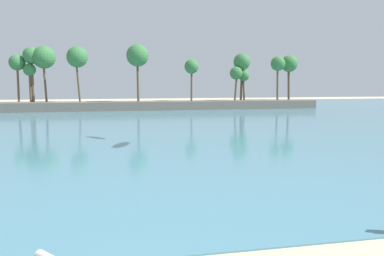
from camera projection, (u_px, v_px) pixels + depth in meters
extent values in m
cube|color=teal|center=(118.00, 116.00, 63.95)|extent=(220.00, 106.94, 0.06)
cube|color=slate|center=(117.00, 106.00, 76.94)|extent=(84.28, 6.00, 1.80)
cylinder|color=brown|center=(18.00, 82.00, 73.95)|extent=(0.49, 0.56, 7.60)
sphere|color=#38753D|center=(17.00, 62.00, 73.51)|extent=(3.05, 3.05, 3.05)
cylinder|color=brown|center=(244.00, 88.00, 82.61)|extent=(0.58, 0.62, 5.25)
sphere|color=#38753D|center=(244.00, 76.00, 82.30)|extent=(2.34, 2.34, 2.34)
cylinder|color=brown|center=(78.00, 80.00, 74.55)|extent=(0.88, 0.71, 8.69)
sphere|color=#38753D|center=(77.00, 57.00, 74.04)|extent=(4.04, 4.04, 4.04)
cylinder|color=brown|center=(30.00, 86.00, 74.13)|extent=(0.47, 0.53, 6.22)
sphere|color=#38753D|center=(29.00, 70.00, 73.76)|extent=(2.37, 2.37, 2.37)
cylinder|color=brown|center=(138.00, 79.00, 76.42)|extent=(0.52, 0.90, 9.11)
sphere|color=#38753D|center=(137.00, 55.00, 75.88)|extent=(4.41, 4.41, 4.41)
cylinder|color=brown|center=(277.00, 82.00, 82.55)|extent=(0.52, 0.56, 7.81)
sphere|color=#38753D|center=(278.00, 64.00, 82.09)|extent=(3.10, 3.10, 3.10)
cylinder|color=brown|center=(192.00, 84.00, 78.57)|extent=(0.51, 0.77, 7.03)
sphere|color=#38753D|center=(192.00, 67.00, 78.16)|extent=(2.92, 2.92, 2.92)
cylinder|color=brown|center=(236.00, 87.00, 81.07)|extent=(0.75, 0.57, 5.76)
sphere|color=#38753D|center=(236.00, 73.00, 80.73)|extent=(2.68, 2.68, 2.68)
cylinder|color=brown|center=(32.00, 79.00, 74.16)|extent=(0.47, 0.58, 8.92)
sphere|color=#38753D|center=(31.00, 56.00, 73.64)|extent=(3.23, 3.23, 3.23)
cylinder|color=brown|center=(289.00, 82.00, 84.85)|extent=(0.70, 0.64, 7.92)
sphere|color=#38753D|center=(289.00, 64.00, 84.39)|extent=(3.68, 3.68, 3.68)
cylinder|color=brown|center=(45.00, 80.00, 74.49)|extent=(0.69, 0.59, 8.62)
sphere|color=#38753D|center=(44.00, 57.00, 73.99)|extent=(4.37, 4.37, 4.37)
cylinder|color=brown|center=(242.00, 81.00, 82.75)|extent=(0.81, 0.69, 8.21)
sphere|color=#38753D|center=(242.00, 62.00, 82.27)|extent=(3.61, 3.61, 3.61)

